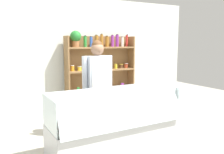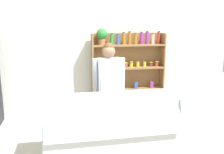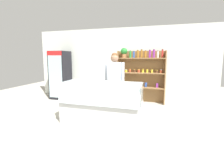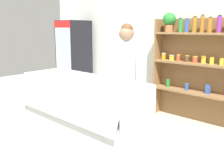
{
  "view_description": "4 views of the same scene",
  "coord_description": "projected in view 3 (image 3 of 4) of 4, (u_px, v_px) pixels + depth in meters",
  "views": [
    {
      "loc": [
        -1.71,
        -3.19,
        1.71
      ],
      "look_at": [
        0.34,
        0.49,
        1.11
      ],
      "focal_mm": 40.0,
      "sensor_mm": 36.0,
      "label": 1
    },
    {
      "loc": [
        -0.57,
        -3.52,
        2.08
      ],
      "look_at": [
        0.21,
        0.57,
        1.16
      ],
      "focal_mm": 40.0,
      "sensor_mm": 36.0,
      "label": 2
    },
    {
      "loc": [
        1.25,
        -3.44,
        1.59
      ],
      "look_at": [
        0.21,
        0.38,
        1.08
      ],
      "focal_mm": 24.0,
      "sensor_mm": 36.0,
      "label": 3
    },
    {
      "loc": [
        2.62,
        -2.23,
        1.66
      ],
      "look_at": [
        0.05,
        0.55,
        0.92
      ],
      "focal_mm": 40.0,
      "sensor_mm": 36.0,
      "label": 4
    }
  ],
  "objects": [
    {
      "name": "deli_display_case",
      "position": [
        102.0,
        110.0,
        3.7
      ],
      "size": [
        1.95,
        0.75,
        1.01
      ],
      "color": "silver",
      "rests_on": "ground"
    },
    {
      "name": "drinks_fridge",
      "position": [
        60.0,
        75.0,
        5.88
      ],
      "size": [
        0.65,
        0.66,
        1.85
      ],
      "color": "black",
      "rests_on": "ground"
    },
    {
      "name": "back_wall",
      "position": [
        119.0,
        64.0,
        5.73
      ],
      "size": [
        6.8,
        0.1,
        2.7
      ],
      "primitive_type": "cube",
      "color": "silver",
      "rests_on": "ground"
    },
    {
      "name": "shop_clerk",
      "position": [
        114.0,
        77.0,
        4.34
      ],
      "size": [
        0.58,
        0.25,
        1.74
      ],
      "color": "#2D2D38",
      "rests_on": "ground"
    },
    {
      "name": "shelving_unit",
      "position": [
        140.0,
        72.0,
        5.33
      ],
      "size": [
        1.66,
        0.29,
        1.94
      ],
      "color": "olive",
      "rests_on": "ground"
    },
    {
      "name": "ground_plane",
      "position": [
        100.0,
        121.0,
        3.82
      ],
      "size": [
        12.0,
        12.0,
        0.0
      ],
      "primitive_type": "plane",
      "color": "#B7B2A3"
    }
  ]
}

